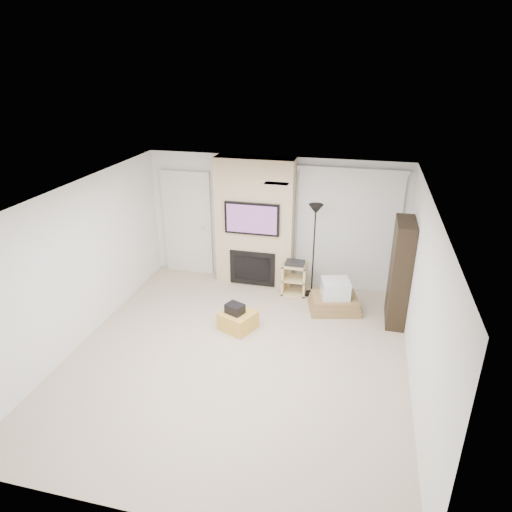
% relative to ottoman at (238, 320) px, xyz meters
% --- Properties ---
extents(floor, '(5.00, 5.50, 0.00)m').
position_rel_ottoman_xyz_m(floor, '(0.20, -0.76, -0.15)').
color(floor, '#C1AD96').
rests_on(floor, ground).
extents(ceiling, '(5.00, 5.50, 0.00)m').
position_rel_ottoman_xyz_m(ceiling, '(0.20, -0.76, 2.35)').
color(ceiling, white).
rests_on(ceiling, wall_back).
extents(wall_back, '(5.00, 0.00, 2.50)m').
position_rel_ottoman_xyz_m(wall_back, '(0.20, 1.99, 1.10)').
color(wall_back, white).
rests_on(wall_back, ground).
extents(wall_front, '(5.00, 0.00, 2.50)m').
position_rel_ottoman_xyz_m(wall_front, '(0.20, -3.51, 1.10)').
color(wall_front, white).
rests_on(wall_front, ground).
extents(wall_left, '(0.00, 5.50, 2.50)m').
position_rel_ottoman_xyz_m(wall_left, '(-2.30, -0.76, 1.10)').
color(wall_left, white).
rests_on(wall_left, ground).
extents(wall_right, '(0.00, 5.50, 2.50)m').
position_rel_ottoman_xyz_m(wall_right, '(2.70, -0.76, 1.10)').
color(wall_right, white).
rests_on(wall_right, ground).
extents(hvac_vent, '(0.35, 0.18, 0.01)m').
position_rel_ottoman_xyz_m(hvac_vent, '(0.60, 0.04, 2.35)').
color(hvac_vent, silver).
rests_on(hvac_vent, ceiling).
extents(ottoman, '(0.66, 0.66, 0.30)m').
position_rel_ottoman_xyz_m(ottoman, '(0.00, 0.00, 0.00)').
color(ottoman, gold).
rests_on(ottoman, floor).
extents(black_bag, '(0.35, 0.31, 0.16)m').
position_rel_ottoman_xyz_m(black_bag, '(-0.04, -0.02, 0.23)').
color(black_bag, black).
rests_on(black_bag, ottoman).
extents(fireplace_wall, '(1.50, 0.47, 2.50)m').
position_rel_ottoman_xyz_m(fireplace_wall, '(-0.15, 1.78, 1.09)').
color(fireplace_wall, '#CEB38D').
rests_on(fireplace_wall, floor).
extents(entry_door, '(1.02, 0.11, 2.14)m').
position_rel_ottoman_xyz_m(entry_door, '(-1.60, 1.96, 0.90)').
color(entry_door, silver).
rests_on(entry_door, floor).
extents(vertical_blinds, '(1.98, 0.10, 2.37)m').
position_rel_ottoman_xyz_m(vertical_blinds, '(1.60, 1.94, 1.12)').
color(vertical_blinds, silver).
rests_on(vertical_blinds, floor).
extents(floor_lamp, '(0.27, 0.27, 1.79)m').
position_rel_ottoman_xyz_m(floor_lamp, '(1.04, 1.47, 1.26)').
color(floor_lamp, black).
rests_on(floor_lamp, floor).
extents(av_stand, '(0.45, 0.38, 0.66)m').
position_rel_ottoman_xyz_m(av_stand, '(0.71, 1.46, 0.20)').
color(av_stand, '#E2C781').
rests_on(av_stand, floor).
extents(box_stack, '(1.00, 0.84, 0.58)m').
position_rel_ottoman_xyz_m(box_stack, '(1.51, 1.00, 0.07)').
color(box_stack, olive).
rests_on(box_stack, floor).
extents(bookshelf, '(0.30, 0.80, 1.80)m').
position_rel_ottoman_xyz_m(bookshelf, '(2.54, 0.89, 0.75)').
color(bookshelf, black).
rests_on(bookshelf, floor).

